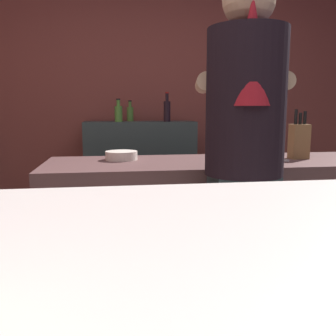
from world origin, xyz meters
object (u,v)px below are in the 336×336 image
mixing_bowl (121,155)px  bottle_olive_oil (167,110)px  bottle_hot_sauce (130,113)px  chefs_knife (267,160)px  bartender (244,153)px  bottle_soy (118,113)px  knife_block (299,140)px

mixing_bowl → bottle_olive_oil: 1.16m
bottle_hot_sauce → chefs_knife: bearing=-63.4°
bartender → bottle_olive_oil: size_ratio=7.05×
bottle_soy → bottle_olive_oil: bearing=-0.2°
chefs_knife → bottle_olive_oil: 1.30m
bartender → mixing_bowl: (-0.52, 0.56, -0.07)m
bottle_soy → bottle_hot_sauce: (0.11, 0.18, -0.00)m
bartender → bottle_hot_sauce: (-0.42, 1.80, 0.16)m
chefs_knife → bottle_soy: size_ratio=1.24×
chefs_knife → bottle_hot_sauce: (-0.70, 1.40, 0.25)m
bottle_soy → bottle_hot_sauce: size_ratio=1.05×
mixing_bowl → bottle_hot_sauce: bearing=85.2°
bottle_soy → bottle_olive_oil: 0.41m
bottle_olive_oil → bottle_hot_sauce: (-0.31, 0.18, -0.03)m
mixing_bowl → bottle_hot_sauce: size_ratio=0.99×
mixing_bowl → chefs_knife: size_ratio=0.75×
mixing_bowl → bottle_soy: size_ratio=0.94×
knife_block → bottle_hot_sauce: bottle_hot_sauce is taller
knife_block → bottle_olive_oil: (-0.61, 1.15, 0.17)m
bartender → bottle_olive_oil: bearing=14.9°
bottle_olive_oil → knife_block: bearing=-62.0°
bartender → knife_block: 0.68m
mixing_bowl → bottle_hot_sauce: bottle_hot_sauce is taller
bartender → mixing_bowl: bearing=54.1°
bottle_olive_oil → chefs_knife: bearing=-72.1°
bartender → knife_block: bearing=-36.1°
bottle_olive_oil → bottle_hot_sauce: bearing=149.0°
knife_block → chefs_knife: size_ratio=1.19×
mixing_bowl → bottle_olive_oil: bottle_olive_oil is taller
bartender → knife_block: size_ratio=6.18×
mixing_bowl → chefs_knife: bearing=-10.9°
knife_block → mixing_bowl: bearing=174.8°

